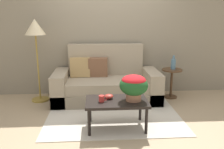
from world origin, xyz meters
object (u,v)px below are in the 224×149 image
at_px(coffee_mug, 102,99).
at_px(coffee_table, 117,103).
at_px(side_table, 172,78).
at_px(potted_plant, 134,85).
at_px(couch, 106,84).
at_px(snack_bowl, 109,96).
at_px(table_vase, 173,64).
at_px(floor_lamp, 35,33).

bearing_deg(coffee_mug, coffee_table, 10.78).
bearing_deg(coffee_mug, side_table, 42.09).
xyz_separation_m(coffee_table, potted_plant, (0.25, -0.02, 0.29)).
bearing_deg(couch, snack_bowl, -90.29).
distance_m(potted_plant, table_vase, 1.67).
relative_size(side_table, floor_lamp, 0.38).
relative_size(coffee_table, floor_lamp, 0.57).
relative_size(coffee_table, coffee_mug, 7.30).
bearing_deg(couch, side_table, 0.74).
height_order(couch, snack_bowl, couch).
distance_m(coffee_mug, table_vase, 2.01).
height_order(side_table, table_vase, table_vase).
relative_size(coffee_mug, table_vase, 0.45).
bearing_deg(snack_bowl, floor_lamp, 137.39).
distance_m(side_table, table_vase, 0.30).
bearing_deg(couch, coffee_table, -85.31).
relative_size(coffee_table, potted_plant, 2.19).
relative_size(coffee_mug, snack_bowl, 0.93).
bearing_deg(coffee_table, side_table, 45.81).
relative_size(side_table, coffee_mug, 4.83).
distance_m(couch, coffee_mug, 1.33).
height_order(couch, coffee_table, couch).
height_order(potted_plant, snack_bowl, potted_plant).
xyz_separation_m(couch, table_vase, (1.37, 0.02, 0.40)).
distance_m(coffee_table, coffee_mug, 0.24).
bearing_deg(potted_plant, coffee_table, 175.02).
relative_size(couch, potted_plant, 4.96).
height_order(side_table, potted_plant, potted_plant).
bearing_deg(coffee_table, floor_lamp, 137.81).
relative_size(couch, coffee_table, 2.27).
xyz_separation_m(coffee_mug, table_vase, (1.49, 1.34, 0.23)).
bearing_deg(coffee_table, table_vase, 45.53).
xyz_separation_m(side_table, table_vase, (0.02, 0.00, 0.30)).
distance_m(coffee_table, snack_bowl, 0.16).
bearing_deg(couch, floor_lamp, 178.76).
xyz_separation_m(couch, coffee_table, (0.10, -1.27, 0.07)).
height_order(coffee_table, table_vase, table_vase).
bearing_deg(couch, potted_plant, -74.77).
relative_size(couch, floor_lamp, 1.29).
xyz_separation_m(potted_plant, snack_bowl, (-0.36, 0.10, -0.20)).
relative_size(floor_lamp, coffee_mug, 12.82).
relative_size(potted_plant, snack_bowl, 3.10).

